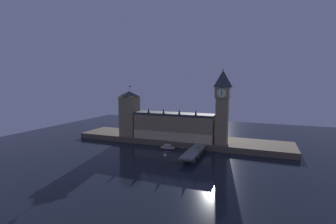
% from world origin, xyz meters
% --- Properties ---
extents(ground_plane, '(400.00, 400.00, 0.00)m').
position_xyz_m(ground_plane, '(0.00, 0.00, 0.00)').
color(ground_plane, black).
extents(embankment, '(220.00, 42.00, 5.59)m').
position_xyz_m(embankment, '(0.00, 39.00, 2.79)').
color(embankment, brown).
rests_on(embankment, ground_plane).
extents(parliament_hall, '(81.43, 20.02, 31.55)m').
position_xyz_m(parliament_hall, '(-2.35, 30.34, 18.66)').
color(parliament_hall, '#8E7A56').
rests_on(parliament_hall, embankment).
extents(clock_tower, '(12.83, 12.94, 69.15)m').
position_xyz_m(clock_tower, '(45.48, 26.73, 42.16)').
color(clock_tower, '#8E7A56').
rests_on(clock_tower, embankment).
extents(victoria_tower, '(17.12, 17.12, 53.43)m').
position_xyz_m(victoria_tower, '(-53.35, 29.89, 29.40)').
color(victoria_tower, '#8E7A56').
rests_on(victoria_tower, embankment).
extents(bridge, '(10.79, 46.00, 5.76)m').
position_xyz_m(bridge, '(27.83, -5.00, 4.03)').
color(bridge, slate).
rests_on(bridge, ground_plane).
extents(car_southbound_trail, '(1.84, 4.64, 1.59)m').
position_xyz_m(car_southbound_trail, '(30.21, -0.69, 6.51)').
color(car_southbound_trail, yellow).
rests_on(car_southbound_trail, bridge).
extents(pedestrian_near_rail, '(0.38, 0.38, 1.59)m').
position_xyz_m(pedestrian_near_rail, '(23.09, -14.66, 6.59)').
color(pedestrian_near_rail, black).
rests_on(pedestrian_near_rail, bridge).
extents(pedestrian_mid_walk, '(0.38, 0.38, 1.82)m').
position_xyz_m(pedestrian_mid_walk, '(32.58, -9.20, 6.73)').
color(pedestrian_mid_walk, black).
rests_on(pedestrian_mid_walk, bridge).
extents(street_lamp_near, '(1.34, 0.60, 6.32)m').
position_xyz_m(street_lamp_near, '(22.69, -19.72, 9.72)').
color(street_lamp_near, '#2D3333').
rests_on(street_lamp_near, bridge).
extents(street_lamp_mid, '(1.34, 0.60, 6.39)m').
position_xyz_m(street_lamp_mid, '(32.98, -5.00, 9.76)').
color(street_lamp_mid, '#2D3333').
rests_on(street_lamp_mid, bridge).
extents(street_lamp_far, '(1.34, 0.60, 6.40)m').
position_xyz_m(street_lamp_far, '(22.69, 9.72, 9.76)').
color(street_lamp_far, '#2D3333').
rests_on(street_lamp_far, bridge).
extents(boat_upstream, '(15.16, 6.59, 4.85)m').
position_xyz_m(boat_upstream, '(-1.45, 9.81, 1.77)').
color(boat_upstream, '#B2A893').
rests_on(boat_upstream, ground_plane).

